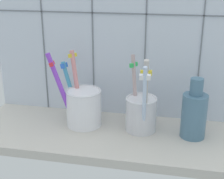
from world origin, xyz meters
The scene contains 5 objects.
counter_slab centered at (0.00, 0.00, 1.00)cm, with size 64.00×22.00×2.00cm, color #BCB7AD.
tile_wall_back centered at (0.00, 12.00, 22.50)cm, with size 64.00×2.20×45.00cm.
toothbrush_cup_left centered at (-7.09, 2.99, 6.91)cm, with size 12.01×8.40×17.96cm.
toothbrush_cup_right centered at (6.82, 2.72, 6.72)cm, with size 7.24×10.95×18.17cm.
ceramic_vase centered at (18.49, 2.08, 7.57)cm, with size 5.48×5.48×13.65cm.
Camera 1 is at (13.93, -65.21, 37.41)cm, focal length 52.46 mm.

